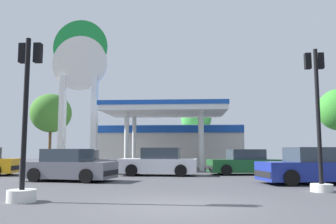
{
  "coord_description": "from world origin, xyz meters",
  "views": [
    {
      "loc": [
        0.37,
        -8.94,
        1.41
      ],
      "look_at": [
        -1.04,
        12.64,
        3.77
      ],
      "focal_mm": 37.19,
      "sensor_mm": 36.0,
      "label": 1
    }
  ],
  "objects": [
    {
      "name": "tree_0",
      "position": [
        -14.56,
        27.17,
        5.32
      ],
      "size": [
        4.34,
        4.34,
        7.4
      ],
      "color": "brown",
      "rests_on": "ground"
    },
    {
      "name": "ground_plane",
      "position": [
        0.0,
        0.0,
        0.0
      ],
      "size": [
        90.0,
        90.0,
        0.0
      ],
      "primitive_type": "plane",
      "color": "#47474C",
      "rests_on": "ground"
    },
    {
      "name": "station_pole_sign",
      "position": [
        -7.78,
        15.71,
        6.96
      ],
      "size": [
        4.08,
        0.56,
        11.05
      ],
      "color": "white",
      "rests_on": "ground"
    },
    {
      "name": "car_2",
      "position": [
        -1.41,
        10.51,
        0.69
      ],
      "size": [
        4.35,
        2.12,
        1.53
      ],
      "color": "black",
      "rests_on": "ground"
    },
    {
      "name": "car_6",
      "position": [
        -5.18,
        6.79,
        0.66
      ],
      "size": [
        4.31,
        2.4,
        1.46
      ],
      "color": "black",
      "rests_on": "ground"
    },
    {
      "name": "traffic_signal_1",
      "position": [
        -4.25,
        0.49,
        1.5
      ],
      "size": [
        0.78,
        0.78,
        4.59
      ],
      "color": "silver",
      "rests_on": "ground"
    },
    {
      "name": "gas_station",
      "position": [
        -1.47,
        22.6,
        2.01
      ],
      "size": [
        12.42,
        13.29,
        4.7
      ],
      "color": "beige",
      "rests_on": "ground"
    },
    {
      "name": "car_5",
      "position": [
        5.42,
        6.2,
        0.69
      ],
      "size": [
        4.52,
        2.55,
        1.52
      ],
      "color": "black",
      "rests_on": "ground"
    },
    {
      "name": "traffic_signal_0",
      "position": [
        4.79,
        3.4,
        1.89
      ],
      "size": [
        0.73,
        0.73,
        4.96
      ],
      "color": "silver",
      "rests_on": "ground"
    },
    {
      "name": "tree_1",
      "position": [
        0.92,
        25.6,
        4.52
      ],
      "size": [
        3.04,
        3.04,
        6.01
      ],
      "color": "brown",
      "rests_on": "ground"
    },
    {
      "name": "car_4",
      "position": [
        3.43,
        11.58,
        0.66
      ],
      "size": [
        4.27,
        2.37,
        1.45
      ],
      "color": "black",
      "rests_on": "ground"
    },
    {
      "name": "car_0",
      "position": [
        -6.09,
        11.71,
        0.63
      ],
      "size": [
        3.96,
        1.89,
        1.4
      ],
      "color": "black",
      "rests_on": "ground"
    }
  ]
}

